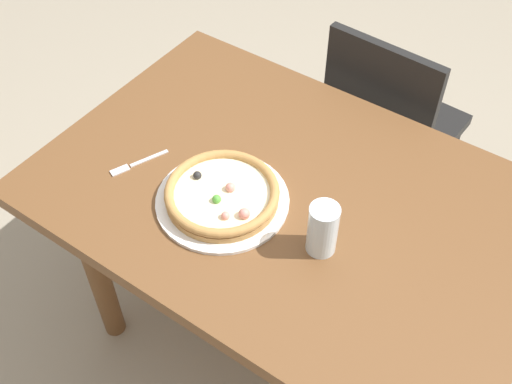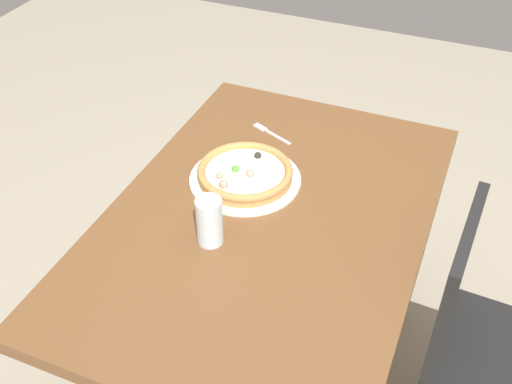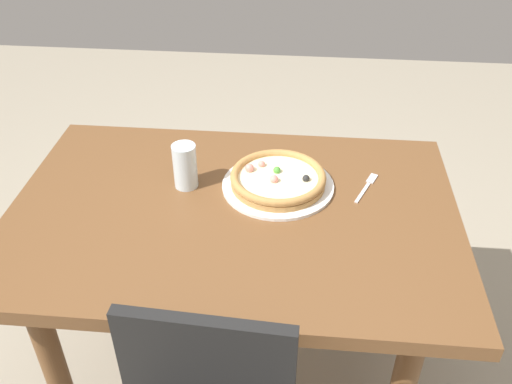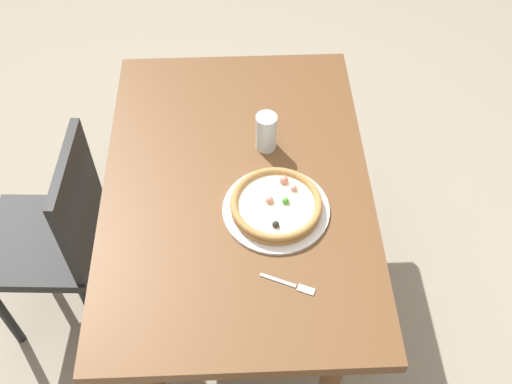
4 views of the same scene
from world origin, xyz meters
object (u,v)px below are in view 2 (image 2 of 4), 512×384
at_px(dining_table, 267,242).
at_px(fork, 269,132).
at_px(drinking_glass, 210,221).
at_px(plate, 245,179).
at_px(pizza, 245,173).
at_px(chair_near, 484,344).

distance_m(dining_table, fork, 0.43).
distance_m(fork, drinking_glass, 0.55).
relative_size(plate, fork, 2.14).
relative_size(dining_table, pizza, 4.48).
xyz_separation_m(dining_table, chair_near, (0.00, -0.65, -0.16)).
height_order(plate, fork, plate).
bearing_deg(chair_near, pizza, -95.45).
xyz_separation_m(plate, pizza, (-0.00, 0.00, 0.03)).
relative_size(pizza, fork, 1.82).
bearing_deg(plate, fork, 6.17).
xyz_separation_m(dining_table, pizza, (0.12, 0.12, 0.14)).
height_order(dining_table, pizza, pizza).
xyz_separation_m(chair_near, fork, (0.39, 0.80, 0.26)).
height_order(dining_table, fork, fork).
xyz_separation_m(chair_near, plate, (0.12, 0.77, 0.27)).
bearing_deg(drinking_glass, pizza, 3.70).
bearing_deg(drinking_glass, fork, 4.89).
distance_m(plate, fork, 0.27).
relative_size(dining_table, fork, 8.17).
bearing_deg(fork, plate, 119.67).
distance_m(pizza, drinking_glass, 0.28).
distance_m(plate, pizza, 0.03).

